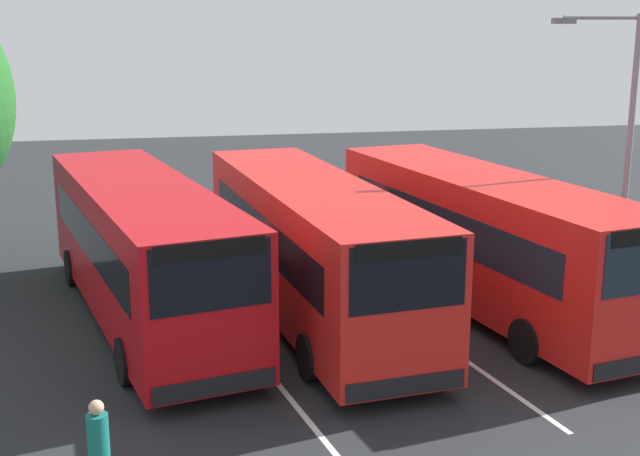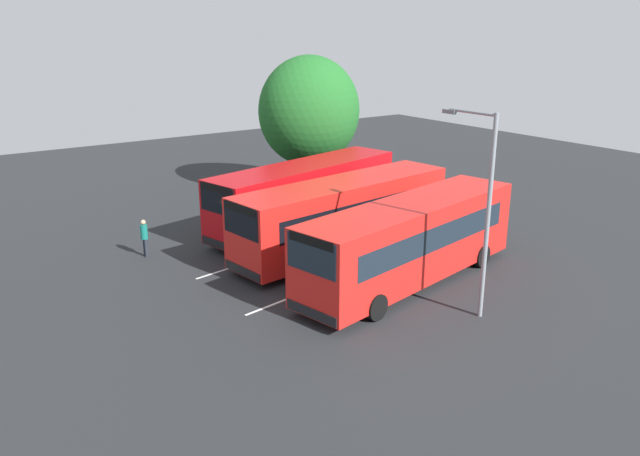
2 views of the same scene
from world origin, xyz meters
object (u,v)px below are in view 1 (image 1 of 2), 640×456
(bus_far_left, at_px, (143,247))
(bus_center_left, at_px, (313,244))
(pedestrian, at_px, (99,445))
(bus_center_right, at_px, (484,236))
(street_lamp, at_px, (621,138))

(bus_far_left, distance_m, bus_center_left, 4.03)
(pedestrian, bearing_deg, bus_center_left, -34.31)
(bus_center_right, distance_m, street_lamp, 4.24)
(bus_far_left, relative_size, bus_center_right, 1.00)
(bus_far_left, xyz_separation_m, pedestrian, (8.15, -0.68, -0.81))
(bus_far_left, height_order, bus_center_right, same)
(bus_far_left, height_order, pedestrian, bus_far_left)
(bus_center_right, distance_m, pedestrian, 11.81)
(bus_far_left, bearing_deg, street_lamp, 74.36)
(pedestrian, bearing_deg, street_lamp, -61.72)
(bus_far_left, distance_m, bus_center_right, 8.38)
(bus_far_left, bearing_deg, bus_center_left, 69.05)
(bus_far_left, distance_m, pedestrian, 8.22)
(bus_center_left, xyz_separation_m, street_lamp, (0.04, 7.91, 2.35))
(bus_center_right, relative_size, pedestrian, 6.69)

